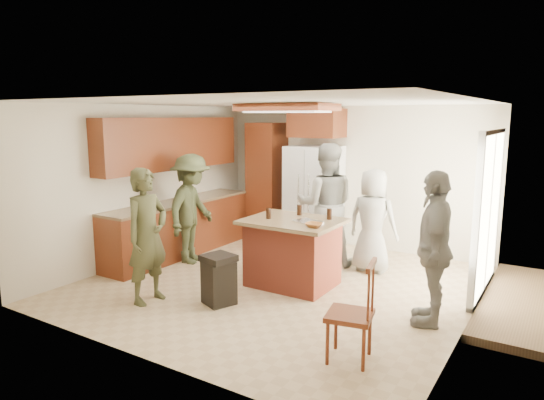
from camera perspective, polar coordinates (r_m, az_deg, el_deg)
The scene contains 12 objects.
person_front_left at distance 6.25m, azimuth -14.46°, elevation -4.10°, with size 0.62×0.45×1.70m, color #3E3F24.
person_behind_left at distance 7.62m, azimuth 6.34°, elevation -0.55°, with size 0.93×0.57×1.91m, color gray.
person_behind_right at distance 7.40m, azimuth 11.76°, elevation -2.39°, with size 0.76×0.50×1.56m, color #9A9A92.
person_side_right at distance 5.70m, azimuth 18.50°, elevation -5.41°, with size 1.03×0.53×1.75m, color gray.
person_counter at distance 7.80m, azimuth -9.44°, elevation -1.02°, with size 1.13×0.52×1.74m, color #373E24.
left_cabinetry at distance 8.29m, azimuth -11.12°, elevation 0.16°, with size 0.64×3.00×2.30m.
back_wall_units at distance 9.11m, azimuth 0.81°, elevation 3.90°, with size 1.80×0.60×2.45m.
refrigerator at distance 8.73m, azimuth 4.93°, elevation 0.42°, with size 0.90×0.76×1.80m.
kitchen_island at distance 6.73m, azimuth 2.45°, elevation -6.11°, with size 1.28×1.03×0.93m.
island_items at distance 6.45m, azimuth 4.12°, elevation -2.31°, with size 0.91×0.71×0.15m.
trash_bin at distance 6.16m, azimuth -6.28°, elevation -9.23°, with size 0.44×0.44×0.63m.
spindle_chair at distance 4.80m, azimuth 9.38°, elevation -13.25°, with size 0.49×0.49×0.99m.
Camera 1 is at (3.36, -5.55, 2.33)m, focal length 32.00 mm.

